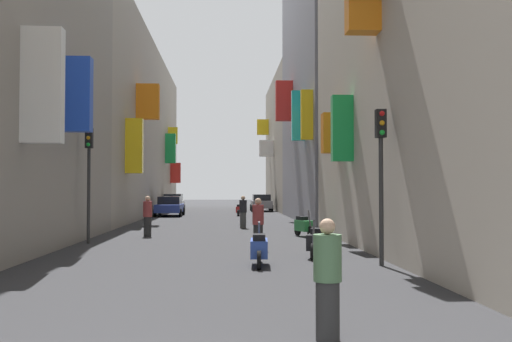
% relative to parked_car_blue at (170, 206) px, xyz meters
% --- Properties ---
extents(ground_plane, '(140.00, 140.00, 0.00)m').
position_rel_parked_car_blue_xyz_m(ground_plane, '(3.63, -8.93, -0.76)').
color(ground_plane, '#2D2D30').
extents(building_left_mid_b, '(7.40, 35.84, 13.31)m').
position_rel_parked_car_blue_xyz_m(building_left_mid_b, '(-4.36, 3.15, 5.90)').
color(building_left_mid_b, '#9E9384').
rests_on(building_left_mid_b, ground).
extents(building_right_mid_c, '(7.13, 16.45, 17.46)m').
position_rel_parked_car_blue_xyz_m(building_right_mid_c, '(11.63, -5.99, 7.97)').
color(building_right_mid_c, gray).
rests_on(building_right_mid_c, ground).
extents(building_right_far, '(7.33, 18.84, 12.51)m').
position_rel_parked_car_blue_xyz_m(building_right_far, '(11.63, 11.65, 5.50)').
color(building_right_far, '#9E9384').
rests_on(building_right_far, ground).
extents(parked_car_blue, '(1.99, 4.49, 1.44)m').
position_rel_parked_car_blue_xyz_m(parked_car_blue, '(0.00, 0.00, 0.00)').
color(parked_car_blue, navy).
rests_on(parked_car_blue, ground).
extents(parked_car_white, '(1.85, 4.12, 1.56)m').
position_rel_parked_car_blue_xyz_m(parked_car_white, '(-0.42, 7.28, 0.05)').
color(parked_car_white, white).
rests_on(parked_car_white, ground).
extents(parked_car_grey, '(1.91, 4.08, 1.50)m').
position_rel_parked_car_blue_xyz_m(parked_car_grey, '(7.33, 8.31, 0.03)').
color(parked_car_grey, slate).
rests_on(parked_car_grey, ground).
extents(scooter_blue, '(0.51, 1.98, 1.13)m').
position_rel_parked_car_blue_xyz_m(scooter_blue, '(5.03, -27.55, -0.29)').
color(scooter_blue, '#2D4CAD').
rests_on(scooter_blue, ground).
extents(scooter_red, '(0.69, 1.91, 1.13)m').
position_rel_parked_car_blue_xyz_m(scooter_red, '(5.23, -0.03, -0.29)').
color(scooter_red, red).
rests_on(scooter_red, ground).
extents(scooter_green, '(0.73, 1.72, 1.13)m').
position_rel_parked_car_blue_xyz_m(scooter_green, '(7.44, -18.63, -0.29)').
color(scooter_green, '#287F3D').
rests_on(scooter_green, ground).
extents(scooter_black, '(0.72, 1.74, 1.13)m').
position_rel_parked_car_blue_xyz_m(scooter_black, '(6.81, -25.82, -0.29)').
color(scooter_black, black).
rests_on(scooter_black, ground).
extents(pedestrian_crossing, '(0.50, 0.50, 1.71)m').
position_rel_parked_car_blue_xyz_m(pedestrian_crossing, '(5.23, -23.53, 0.10)').
color(pedestrian_crossing, '#272727').
rests_on(pedestrian_crossing, ground).
extents(pedestrian_near_left, '(0.54, 0.54, 1.66)m').
position_rel_parked_car_blue_xyz_m(pedestrian_near_left, '(5.04, -13.34, 0.07)').
color(pedestrian_near_left, '#3B3B3B').
rests_on(pedestrian_near_left, ground).
extents(pedestrian_near_right, '(0.53, 0.53, 1.63)m').
position_rel_parked_car_blue_xyz_m(pedestrian_near_right, '(5.51, -34.93, 0.05)').
color(pedestrian_near_right, '#2F2F2F').
rests_on(pedestrian_near_right, ground).
extents(pedestrian_mid_street, '(0.41, 0.41, 1.71)m').
position_rel_parked_car_blue_xyz_m(pedestrian_mid_street, '(0.84, -18.16, 0.10)').
color(pedestrian_mid_street, '#272727').
rests_on(pedestrian_mid_street, ground).
extents(pedestrian_far_away, '(0.53, 0.53, 1.57)m').
position_rel_parked_car_blue_xyz_m(pedestrian_far_away, '(-0.12, -10.70, 0.02)').
color(pedestrian_far_away, black).
rests_on(pedestrian_far_away, ground).
extents(traffic_light_near_corner, '(0.26, 0.34, 4.29)m').
position_rel_parked_car_blue_xyz_m(traffic_light_near_corner, '(-0.94, -21.11, 2.16)').
color(traffic_light_near_corner, '#2D2D2D').
rests_on(traffic_light_near_corner, ground).
extents(traffic_light_far_corner, '(0.26, 0.34, 4.13)m').
position_rel_parked_car_blue_xyz_m(traffic_light_far_corner, '(8.25, -27.72, 2.06)').
color(traffic_light_far_corner, '#2D2D2D').
rests_on(traffic_light_far_corner, ground).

